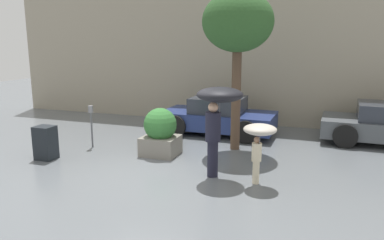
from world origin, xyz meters
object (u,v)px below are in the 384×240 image
person_child (259,136)px  newspaper_box (46,143)px  street_tree (238,24)px  planter_box (160,132)px  person_adult (218,107)px  parking_meter (91,118)px  parked_car_near (218,116)px

person_child → newspaper_box: bearing=-132.3°
street_tree → person_child: bearing=-66.8°
planter_box → street_tree: (1.82, 1.26, 2.93)m
person_adult → person_child: bearing=-0.6°
person_child → street_tree: (-1.11, 2.59, 2.47)m
parking_meter → street_tree: bearing=17.0°
street_tree → newspaper_box: bearing=-150.0°
person_adult → newspaper_box: (-4.70, -0.20, -1.21)m
person_child → newspaper_box: person_child is taller
planter_box → person_child: person_child is taller
person_child → parking_meter: 5.35m
person_child → parked_car_near: (-2.09, 4.26, -0.52)m
parking_meter → newspaper_box: (-0.51, -1.39, -0.45)m
planter_box → newspaper_box: (-2.74, -1.38, -0.19)m
person_adult → person_child: person_adult is taller
planter_box → parked_car_near: planter_box is taller
street_tree → planter_box: bearing=-145.4°
person_adult → street_tree: street_tree is taller
person_child → planter_box: bearing=-157.2°
person_adult → street_tree: bearing=101.8°
planter_box → parked_car_near: size_ratio=0.34×
parking_meter → parked_car_near: bearing=43.5°
street_tree → parked_car_near: bearing=120.4°
planter_box → newspaper_box: planter_box is taller
street_tree → parking_meter: size_ratio=3.57×
planter_box → person_adult: 2.50m
parked_car_near → parking_meter: 4.25m
planter_box → parked_car_near: bearing=73.9°
parked_car_near → parking_meter: size_ratio=3.06×
planter_box → person_adult: size_ratio=0.63×
person_child → newspaper_box: size_ratio=1.52×
planter_box → person_adult: person_adult is taller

